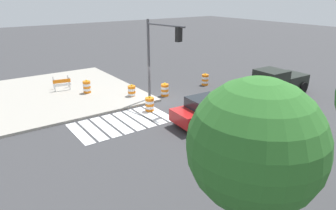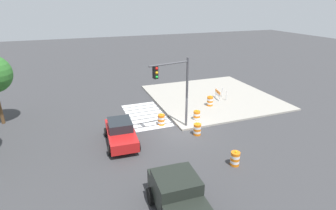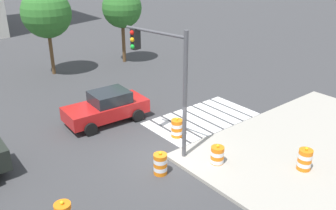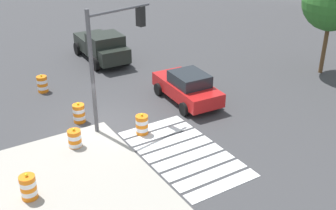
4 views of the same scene
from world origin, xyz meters
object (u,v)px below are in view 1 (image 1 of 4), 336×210
object	(u,v)px
sports_car	(208,110)
street_tree_streetside_near	(255,146)
traffic_barrel_median_far	(205,80)
traffic_barrel_crosswalk_end	(150,104)
traffic_barrel_near_corner	(165,90)
traffic_barrel_median_near	(132,92)
traffic_light_pole	(161,48)
pickup_truck	(275,82)
traffic_barrel_on_sidewalk	(87,87)
construction_barricade	(62,83)

from	to	relation	value
sports_car	street_tree_streetside_near	distance (m)	11.31
traffic_barrel_median_far	traffic_barrel_crosswalk_end	bearing A→B (deg)	19.03
traffic_barrel_near_corner	traffic_barrel_median_near	bearing A→B (deg)	-25.36
traffic_barrel_median_far	traffic_light_pole	distance (m)	6.84
traffic_barrel_median_near	traffic_barrel_median_far	bearing A→B (deg)	174.46
pickup_truck	street_tree_streetside_near	distance (m)	17.78
traffic_barrel_crosswalk_end	traffic_barrel_on_sidewalk	distance (m)	5.97
traffic_barrel_crosswalk_end	construction_barricade	xyz separation A→B (m)	(3.37, -7.39, 0.27)
traffic_light_pole	street_tree_streetside_near	world-z (taller)	street_tree_streetside_near
traffic_barrel_crosswalk_end	traffic_barrel_median_near	bearing A→B (deg)	-96.58
pickup_truck	traffic_barrel_crosswalk_end	distance (m)	9.96
traffic_barrel_median_far	traffic_barrel_on_sidewalk	distance (m)	9.54
sports_car	traffic_barrel_median_near	size ratio (longest dim) A/B	4.31
traffic_barrel_on_sidewalk	construction_barricade	bearing A→B (deg)	-53.53
traffic_light_pole	street_tree_streetside_near	bearing A→B (deg)	64.28
pickup_truck	construction_barricade	bearing A→B (deg)	-37.02
traffic_light_pole	sports_car	bearing A→B (deg)	95.67
traffic_barrel_crosswalk_end	traffic_barrel_median_far	size ratio (longest dim) A/B	1.00
pickup_truck	sports_car	bearing A→B (deg)	8.61
traffic_barrel_median_near	traffic_barrel_median_far	world-z (taller)	same
sports_car	traffic_barrel_near_corner	size ratio (longest dim) A/B	4.31
street_tree_streetside_near	traffic_barrel_on_sidewalk	bearing A→B (deg)	-98.99
traffic_barrel_median_near	construction_barricade	size ratio (longest dim) A/B	0.76
traffic_barrel_median_far	traffic_barrel_on_sidewalk	world-z (taller)	traffic_barrel_on_sidewalk
pickup_truck	construction_barricade	xyz separation A→B (m)	(13.02, -9.82, -0.25)
traffic_barrel_near_corner	street_tree_streetside_near	world-z (taller)	street_tree_streetside_near
traffic_barrel_on_sidewalk	traffic_light_pole	distance (m)	6.86
traffic_barrel_median_near	street_tree_streetside_near	bearing A→B (deg)	71.07
sports_car	traffic_barrel_median_far	world-z (taller)	sports_car
traffic_barrel_crosswalk_end	street_tree_streetside_near	world-z (taller)	street_tree_streetside_near
traffic_barrel_crosswalk_end	construction_barricade	distance (m)	8.12
traffic_barrel_near_corner	traffic_barrel_on_sidewalk	xyz separation A→B (m)	(4.61, -3.63, 0.15)
pickup_truck	traffic_barrel_median_far	size ratio (longest dim) A/B	5.12
traffic_barrel_median_far	traffic_barrel_near_corner	bearing A→B (deg)	5.39
pickup_truck	traffic_barrel_on_sidewalk	xyz separation A→B (m)	(11.70, -8.03, -0.37)
traffic_barrel_near_corner	traffic_barrel_on_sidewalk	world-z (taller)	traffic_barrel_on_sidewalk
sports_car	traffic_light_pole	xyz separation A→B (m)	(0.42, -4.25, 3.10)
traffic_barrel_crosswalk_end	traffic_barrel_median_near	world-z (taller)	same
sports_car	traffic_barrel_near_corner	bearing A→B (deg)	-98.55
traffic_barrel_near_corner	construction_barricade	world-z (taller)	construction_barricade
traffic_barrel_near_corner	traffic_barrel_median_far	distance (m)	4.38
sports_car	traffic_barrel_crosswalk_end	distance (m)	4.03
traffic_barrel_crosswalk_end	street_tree_streetside_near	size ratio (longest dim) A/B	0.18
sports_car	pickup_truck	xyz separation A→B (m)	(-7.93, -1.20, 0.16)
traffic_barrel_crosswalk_end	traffic_barrel_on_sidewalk	world-z (taller)	traffic_barrel_on_sidewalk
traffic_barrel_median_near	construction_barricade	xyz separation A→B (m)	(3.72, -4.36, 0.27)
traffic_barrel_crosswalk_end	traffic_barrel_on_sidewalk	size ratio (longest dim) A/B	1.00
pickup_truck	traffic_barrel_median_near	size ratio (longest dim) A/B	5.12
construction_barricade	traffic_light_pole	bearing A→B (deg)	124.58
traffic_barrel_crosswalk_end	traffic_barrel_median_far	distance (m)	7.33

